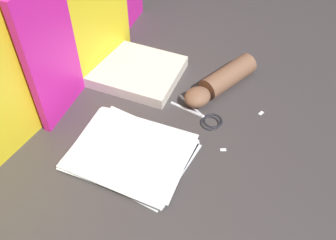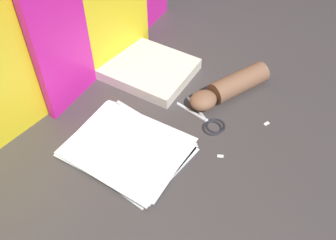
{
  "view_description": "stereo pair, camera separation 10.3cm",
  "coord_description": "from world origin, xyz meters",
  "px_view_note": "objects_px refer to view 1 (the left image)",
  "views": [
    {
      "loc": [
        -0.64,
        -0.28,
        0.82
      ],
      "look_at": [
        -0.02,
        0.03,
        0.06
      ],
      "focal_mm": 42.0,
      "sensor_mm": 36.0,
      "label": 1
    },
    {
      "loc": [
        -0.59,
        -0.37,
        0.82
      ],
      "look_at": [
        -0.02,
        0.03,
        0.06
      ],
      "focal_mm": 42.0,
      "sensor_mm": 36.0,
      "label": 2
    }
  ],
  "objects_px": {
    "scissors": "(205,117)",
    "hand_forearm": "(221,81)",
    "book_closed": "(136,71)",
    "paper_stack": "(130,153)"
  },
  "relations": [
    {
      "from": "paper_stack",
      "to": "book_closed",
      "type": "relative_size",
      "value": 1.12
    },
    {
      "from": "paper_stack",
      "to": "scissors",
      "type": "distance_m",
      "value": 0.24
    },
    {
      "from": "paper_stack",
      "to": "hand_forearm",
      "type": "distance_m",
      "value": 0.36
    },
    {
      "from": "book_closed",
      "to": "scissors",
      "type": "bearing_deg",
      "value": -105.21
    },
    {
      "from": "hand_forearm",
      "to": "scissors",
      "type": "bearing_deg",
      "value": -177.17
    },
    {
      "from": "book_closed",
      "to": "hand_forearm",
      "type": "height_order",
      "value": "hand_forearm"
    },
    {
      "from": "scissors",
      "to": "hand_forearm",
      "type": "height_order",
      "value": "hand_forearm"
    },
    {
      "from": "paper_stack",
      "to": "hand_forearm",
      "type": "relative_size",
      "value": 1.16
    },
    {
      "from": "paper_stack",
      "to": "book_closed",
      "type": "bearing_deg",
      "value": 27.0
    },
    {
      "from": "paper_stack",
      "to": "book_closed",
      "type": "distance_m",
      "value": 0.31
    }
  ]
}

